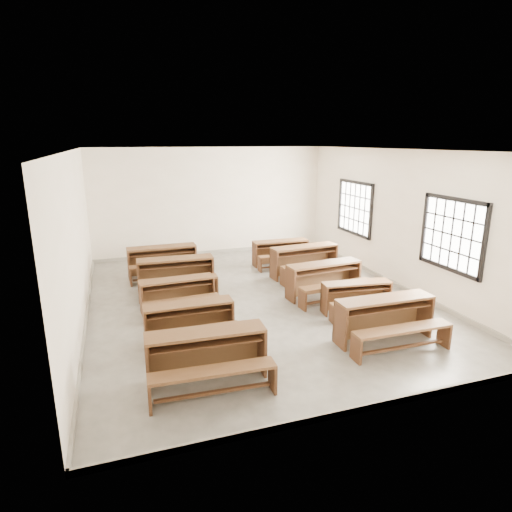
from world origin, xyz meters
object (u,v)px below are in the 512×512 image
object	(u,v)px
desk_set_7	(325,277)
desk_set_5	(386,317)
desk_set_0	(207,353)
desk_set_4	(163,259)
desk_set_9	(281,251)
desk_set_8	(305,259)
desk_set_1	(190,319)
desk_set_6	(357,295)
desk_set_2	(178,292)
desk_set_3	(176,272)

from	to	relation	value
desk_set_7	desk_set_5	bearing A→B (deg)	-96.12
desk_set_7	desk_set_0	bearing A→B (deg)	-146.42
desk_set_4	desk_set_9	size ratio (longest dim) A/B	1.11
desk_set_8	desk_set_1	bearing A→B (deg)	-146.24
desk_set_6	desk_set_0	bearing A→B (deg)	-148.83
desk_set_4	desk_set_5	xyz separation A→B (m)	(3.21, -4.98, 0.00)
desk_set_1	desk_set_4	world-z (taller)	desk_set_4
desk_set_0	desk_set_4	world-z (taller)	desk_set_4
desk_set_5	desk_set_7	world-z (taller)	desk_set_5
desk_set_7	desk_set_9	distance (m)	2.65
desk_set_1	desk_set_6	xyz separation A→B (m)	(3.43, 0.21, -0.03)
desk_set_4	desk_set_6	world-z (taller)	desk_set_4
desk_set_6	desk_set_7	distance (m)	1.04
desk_set_1	desk_set_0	bearing A→B (deg)	-89.73
desk_set_2	desk_set_0	bearing A→B (deg)	-93.22
desk_set_3	desk_set_5	distance (m)	4.82
desk_set_7	desk_set_9	xyz separation A→B (m)	(0.01, 2.65, -0.04)
desk_set_9	desk_set_6	bearing A→B (deg)	-85.52
desk_set_0	desk_set_3	xyz separation A→B (m)	(0.15, 4.03, 0.00)
desk_set_3	desk_set_5	world-z (taller)	desk_set_5
desk_set_5	desk_set_9	bearing A→B (deg)	90.15
desk_set_5	desk_set_7	size ratio (longest dim) A/B	0.98
desk_set_8	desk_set_6	bearing A→B (deg)	-94.99
desk_set_0	desk_set_2	distance (m)	2.83
desk_set_0	desk_set_4	bearing A→B (deg)	92.67
desk_set_1	desk_set_2	xyz separation A→B (m)	(0.02, 1.45, -0.01)
desk_set_3	desk_set_9	bearing A→B (deg)	24.01
desk_set_0	desk_set_4	xyz separation A→B (m)	(-0.01, 5.28, 0.00)
desk_set_1	desk_set_9	size ratio (longest dim) A/B	0.98
desk_set_0	desk_set_2	size ratio (longest dim) A/B	1.14
desk_set_3	desk_set_8	size ratio (longest dim) A/B	0.97
desk_set_0	desk_set_9	size ratio (longest dim) A/B	1.12
desk_set_5	desk_set_8	world-z (taller)	desk_set_8
desk_set_8	desk_set_7	bearing A→B (deg)	-102.71
desk_set_8	desk_set_2	bearing A→B (deg)	-164.18
desk_set_5	desk_set_3	bearing A→B (deg)	129.79
desk_set_1	desk_set_3	size ratio (longest dim) A/B	0.87
desk_set_5	desk_set_7	distance (m)	2.31
desk_set_3	desk_set_7	world-z (taller)	desk_set_3
desk_set_1	desk_set_6	distance (m)	3.44
desk_set_2	desk_set_1	bearing A→B (deg)	-93.73
desk_set_1	desk_set_2	world-z (taller)	desk_set_1
desk_set_9	desk_set_0	bearing A→B (deg)	-120.11
desk_set_4	desk_set_6	size ratio (longest dim) A/B	1.18
desk_set_2	desk_set_6	distance (m)	3.63
desk_set_0	desk_set_5	world-z (taller)	desk_set_5
desk_set_7	desk_set_1	bearing A→B (deg)	-164.46
desk_set_4	desk_set_6	bearing A→B (deg)	-48.08
desk_set_1	desk_set_4	size ratio (longest dim) A/B	0.88
desk_set_5	desk_set_7	bearing A→B (deg)	89.81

